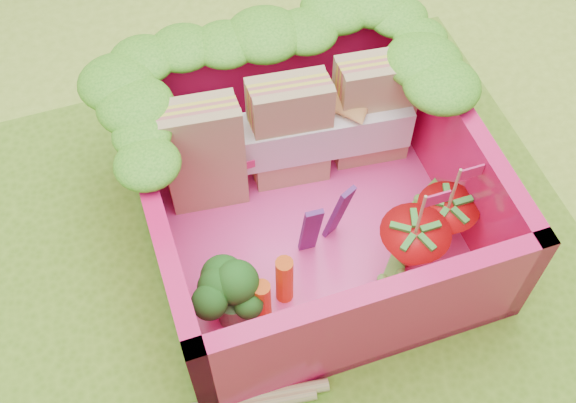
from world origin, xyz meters
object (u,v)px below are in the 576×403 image
(broccoli, at_px, (231,295))
(strawberry_right, at_px, (443,222))
(strawberry_left, at_px, (411,250))
(bento_box, at_px, (311,191))
(sandwich_stack, at_px, (291,133))

(broccoli, height_order, strawberry_right, strawberry_right)
(strawberry_left, height_order, strawberry_right, strawberry_left)
(strawberry_left, bearing_deg, bento_box, 131.35)
(strawberry_left, distance_m, strawberry_right, 0.20)
(broccoli, relative_size, strawberry_right, 0.67)
(bento_box, height_order, strawberry_left, strawberry_left)
(sandwich_stack, bearing_deg, bento_box, -91.31)
(bento_box, height_order, strawberry_right, bento_box)
(bento_box, bearing_deg, strawberry_left, -48.65)
(bento_box, xyz_separation_m, strawberry_left, (0.29, -0.34, -0.08))
(broccoli, xyz_separation_m, strawberry_right, (0.91, 0.07, -0.06))
(sandwich_stack, height_order, strawberry_left, sandwich_stack)
(bento_box, xyz_separation_m, strawberry_right, (0.48, -0.25, -0.10))
(sandwich_stack, height_order, strawberry_right, sandwich_stack)
(sandwich_stack, height_order, broccoli, sandwich_stack)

